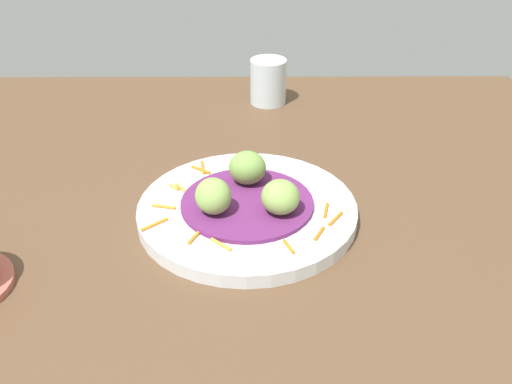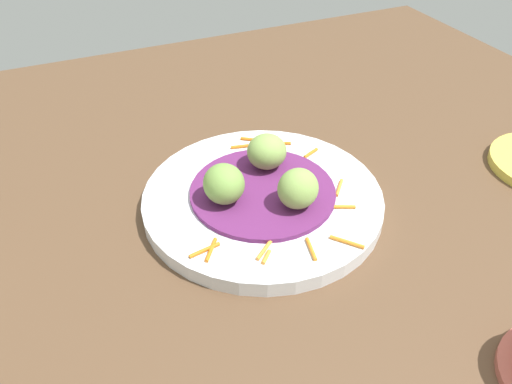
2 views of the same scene
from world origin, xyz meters
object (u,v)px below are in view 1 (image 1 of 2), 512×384
(main_plate, at_px, (247,211))
(water_glass, at_px, (268,81))
(guac_scoop_left, at_px, (213,196))
(guac_scoop_center, at_px, (280,197))
(guac_scoop_right, at_px, (247,168))

(main_plate, distance_m, water_glass, 0.37)
(guac_scoop_left, height_order, water_glass, water_glass)
(guac_scoop_left, bearing_deg, guac_scoop_center, -90.14)
(guac_scoop_left, bearing_deg, water_glass, -10.85)
(guac_scoop_center, distance_m, water_glass, 0.39)
(guac_scoop_right, bearing_deg, guac_scoop_center, -150.14)
(water_glass, bearing_deg, main_plate, 174.63)
(guac_scoop_right, bearing_deg, water_glass, -6.12)
(guac_scoop_center, height_order, water_glass, water_glass)
(guac_scoop_center, bearing_deg, guac_scoop_left, 89.86)
(guac_scoop_right, bearing_deg, main_plate, 179.86)
(guac_scoop_right, xyz_separation_m, water_glass, (0.32, -0.03, -0.01))
(main_plate, bearing_deg, guac_scoop_center, -120.14)
(guac_scoop_left, xyz_separation_m, guac_scoop_right, (0.07, -0.04, -0.00))
(guac_scoop_center, relative_size, guac_scoop_right, 0.98)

